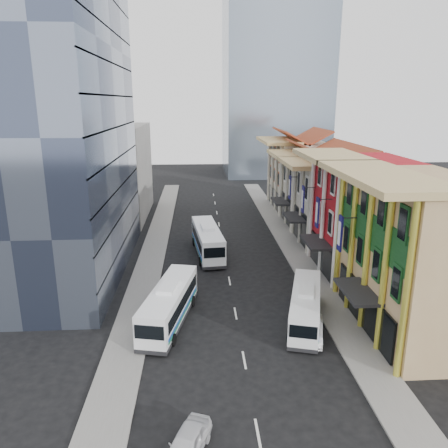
{
  "coord_description": "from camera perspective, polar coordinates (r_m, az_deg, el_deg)",
  "views": [
    {
      "loc": [
        -3.07,
        -25.7,
        17.5
      ],
      "look_at": [
        -0.18,
        21.17,
        4.24
      ],
      "focal_mm": 35.0,
      "sensor_mm": 36.0,
      "label": 1
    }
  ],
  "objects": [
    {
      "name": "sedan_right",
      "position": [
        34.85,
        11.46,
        -13.37
      ],
      "size": [
        2.53,
        4.53,
        1.42
      ],
      "primitive_type": "imported",
      "rotation": [
        0.0,
        0.0,
        -0.26
      ],
      "color": "white",
      "rests_on": "ground"
    },
    {
      "name": "shophouse_cream_mid",
      "position": [
        64.75,
        11.86,
        4.3
      ],
      "size": [
        8.0,
        9.0,
        10.0
      ],
      "primitive_type": "cube",
      "color": "beige",
      "rests_on": "ground"
    },
    {
      "name": "shophouse_cream_near",
      "position": [
        56.32,
        14.22,
        2.46
      ],
      "size": [
        8.0,
        9.0,
        10.0
      ],
      "primitive_type": "cube",
      "color": "beige",
      "rests_on": "ground"
    },
    {
      "name": "ground",
      "position": [
        31.24,
        2.86,
        -18.32
      ],
      "size": [
        200.0,
        200.0,
        0.0
      ],
      "primitive_type": "plane",
      "color": "black",
      "rests_on": "ground"
    },
    {
      "name": "office_block_far",
      "position": [
        69.72,
        -14.28,
        6.63
      ],
      "size": [
        10.0,
        18.0,
        14.0
      ],
      "primitive_type": "cube",
      "color": "gray",
      "rests_on": "ground"
    },
    {
      "name": "bus_right",
      "position": [
        36.5,
        10.59,
        -10.42
      ],
      "size": [
        4.8,
        9.94,
        3.11
      ],
      "primitive_type": null,
      "rotation": [
        0.0,
        0.0,
        -0.27
      ],
      "color": "white",
      "rests_on": "ground"
    },
    {
      "name": "shophouse_tan",
      "position": [
        36.96,
        24.25,
        -3.8
      ],
      "size": [
        8.0,
        14.0,
        12.0
      ],
      "primitive_type": "cube",
      "color": "tan",
      "rests_on": "ground"
    },
    {
      "name": "bus_left_far",
      "position": [
        51.3,
        -2.17,
        -2.05
      ],
      "size": [
        3.83,
        11.5,
        3.62
      ],
      "primitive_type": null,
      "rotation": [
        0.0,
        0.0,
        0.11
      ],
      "color": "white",
      "rests_on": "ground"
    },
    {
      "name": "bus_left_near",
      "position": [
        36.22,
        -7.14,
        -10.25
      ],
      "size": [
        4.61,
        10.8,
        3.37
      ],
      "primitive_type": null,
      "rotation": [
        0.0,
        0.0,
        -0.21
      ],
      "color": "white",
      "rests_on": "ground"
    },
    {
      "name": "shophouse_red",
      "position": [
        47.4,
        17.7,
        0.97
      ],
      "size": [
        8.0,
        10.0,
        12.0
      ],
      "primitive_type": "cube",
      "color": "#A9131A",
      "rests_on": "ground"
    },
    {
      "name": "shophouse_cream_far",
      "position": [
        74.67,
        9.79,
        6.3
      ],
      "size": [
        8.0,
        12.0,
        11.0
      ],
      "primitive_type": "cube",
      "color": "beige",
      "rests_on": "ground"
    },
    {
      "name": "office_tower",
      "position": [
        46.88,
        -21.27,
        11.68
      ],
      "size": [
        12.0,
        26.0,
        30.0
      ],
      "primitive_type": "cube",
      "color": "#3B445D",
      "rests_on": "ground"
    },
    {
      "name": "sidewalk_right",
      "position": [
        52.08,
        9.54,
        -4.0
      ],
      "size": [
        3.0,
        90.0,
        0.15
      ],
      "primitive_type": "cube",
      "color": "slate",
      "rests_on": "ground"
    },
    {
      "name": "sedan_left",
      "position": [
        24.95,
        -4.86,
        -26.68
      ],
      "size": [
        2.97,
        4.3,
        1.36
      ],
      "primitive_type": "imported",
      "rotation": [
        0.0,
        0.0,
        -0.38
      ],
      "color": "silver",
      "rests_on": "ground"
    },
    {
      "name": "sidewalk_left",
      "position": [
        51.07,
        -9.45,
        -4.4
      ],
      "size": [
        3.0,
        90.0,
        0.15
      ],
      "primitive_type": "cube",
      "color": "slate",
      "rests_on": "ground"
    }
  ]
}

